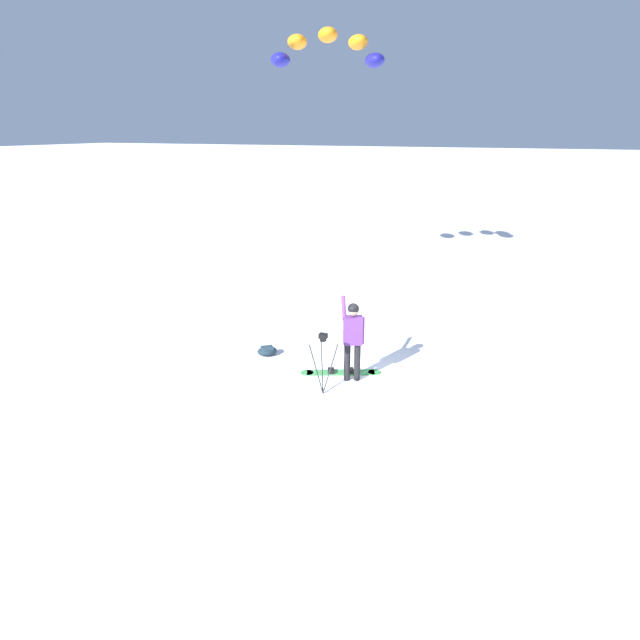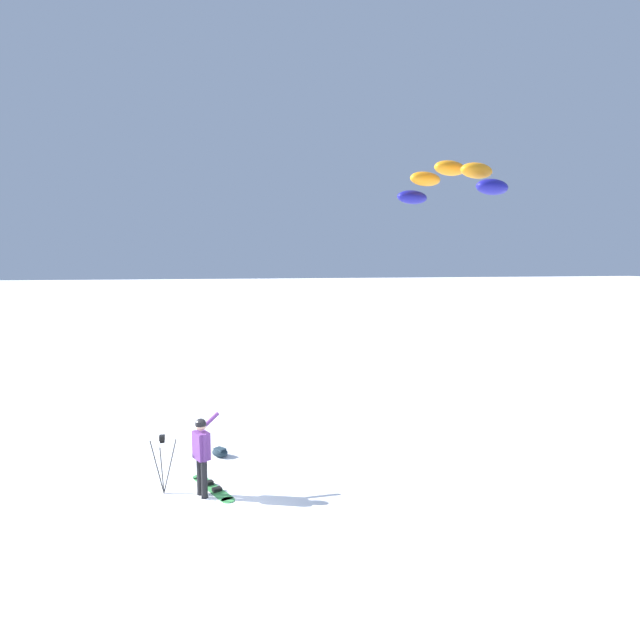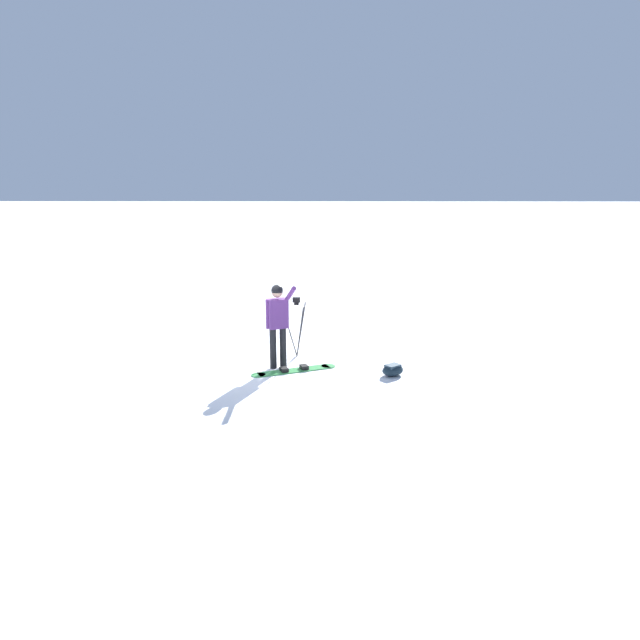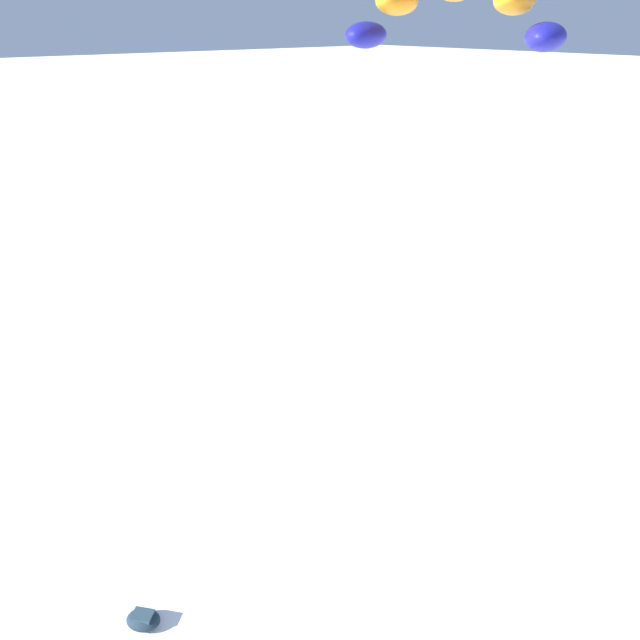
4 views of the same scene
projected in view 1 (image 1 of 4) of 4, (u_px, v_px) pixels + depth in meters
The scene contains 6 objects.
ground_plane at pixel (386, 383), 11.71m from camera, with size 300.00×300.00×0.00m, color white.
snowboarder at pixel (353, 333), 11.49m from camera, with size 0.63×0.66×1.80m.
snowboard at pixel (341, 372), 12.17m from camera, with size 0.92×1.69×0.10m.
traction_kite at pixel (328, 48), 17.19m from camera, with size 2.67×3.85×1.17m.
gear_bag_large at pixel (267, 351), 13.08m from camera, with size 0.57×0.59×0.23m.
camera_tripod at pixel (323, 351), 10.92m from camera, with size 0.60×0.54×1.34m.
Camera 1 is at (10.29, 2.78, 5.24)m, focal length 30.20 mm.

